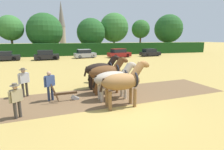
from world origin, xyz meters
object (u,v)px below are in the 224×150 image
tree_center (91,33)px  tree_far_right (168,29)px  church_spire (62,23)px  draft_horse_lead_left (123,81)px  farmer_beside_team (95,72)px  parked_car_left (46,55)px  draft_horse_trail_right (101,69)px  tree_center_left (45,31)px  tree_left (10,28)px  draft_horse_lead_right (114,78)px  tree_center_right (114,28)px  farmer_onlooker_right (24,80)px  parked_car_far_left (4,56)px  parked_car_center_right (150,53)px  plow (68,95)px  farmer_onlooker_left (16,98)px  farmer_at_plow (50,84)px  draft_horse_trail_left (107,72)px  parked_car_center (119,53)px  parked_car_center_left (85,54)px  tree_right (141,29)px

tree_center → tree_far_right: (20.56, 0.26, 1.15)m
church_spire → draft_horse_lead_left: 62.14m
draft_horse_lead_left → farmer_beside_team: draft_horse_lead_left is taller
farmer_beside_team → parked_car_left: parked_car_left is taller
draft_horse_trail_right → parked_car_left: bearing=101.1°
tree_center → tree_center_left: bearing=178.6°
tree_left → draft_horse_lead_right: 34.21m
tree_center_right → farmer_onlooker_right: tree_center_right is taller
tree_center_right → draft_horse_trail_right: tree_center_right is taller
tree_center → farmer_onlooker_right: (-9.00, -29.88, -3.67)m
church_spire → parked_car_far_left: size_ratio=3.59×
tree_far_right → church_spire: church_spire is taller
farmer_beside_team → parked_car_center_right: farmer_beside_team is taller
parked_car_left → parked_car_center_right: size_ratio=0.98×
plow → draft_horse_lead_left: bearing=-36.3°
farmer_onlooker_left → church_spire: bearing=136.2°
farmer_at_plow → farmer_onlooker_left: farmer_at_plow is taller
parked_car_far_left → tree_center_left: bearing=54.9°
farmer_onlooker_right → tree_left: bearing=157.1°
tree_left → tree_far_right: size_ratio=0.85×
draft_horse_trail_right → tree_center_left: bearing=96.9°
parked_car_center_right → draft_horse_trail_left: bearing=-129.1°
tree_center_right → parked_car_center: (-2.73, -12.45, -5.29)m
parked_car_center_left → farmer_onlooker_left: bearing=-113.0°
tree_center → draft_horse_lead_left: size_ratio=2.79×
draft_horse_trail_right → parked_car_far_left: 22.21m
tree_center → church_spire: church_spire is taller
farmer_onlooker_right → tree_center: bearing=126.0°
tree_center_left → parked_car_far_left: 12.60m
plow → farmer_onlooker_right: bearing=145.9°
church_spire → parked_car_center_right: size_ratio=4.09×
farmer_at_plow → parked_car_left: (-1.77, 20.35, -0.26)m
tree_center_left → parked_car_center: size_ratio=1.96×
plow → parked_car_center: size_ratio=0.35×
tree_left → parked_car_far_left: bearing=-84.3°
draft_horse_lead_left → parked_car_center_left: 23.48m
farmer_onlooker_right → parked_car_center: (12.48, 19.56, -0.30)m
draft_horse_trail_right → farmer_onlooker_right: size_ratio=1.57×
tree_far_right → parked_car_left: tree_far_right is taller
plow → parked_car_left: (-2.74, 20.60, 0.45)m
draft_horse_trail_left → parked_car_left: size_ratio=0.71×
tree_center_left → farmer_at_plow: bearing=-85.2°
farmer_onlooker_left → parked_car_left: 22.30m
farmer_at_plow → tree_center_right: bearing=122.0°
draft_horse_lead_right → plow: bearing=166.2°
tree_center_left → tree_left: bearing=-175.4°
tree_left → tree_center_right: tree_center_right is taller
plow → tree_center: bearing=73.7°
farmer_beside_team → parked_car_center: 18.84m
tree_right → plow: (-19.46, -32.41, -5.42)m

